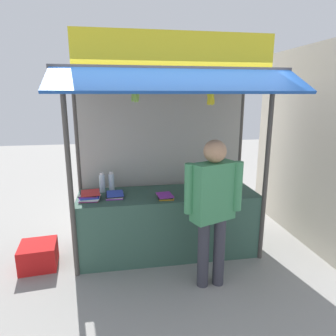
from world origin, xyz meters
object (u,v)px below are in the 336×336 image
(water_bottle_center, at_px, (212,177))
(banana_bunch_rightmost, at_px, (135,95))
(water_bottle_back_left, at_px, (102,183))
(plastic_crate, at_px, (39,255))
(water_bottle_back_right, at_px, (111,182))
(water_bottle_front_right, at_px, (239,179))
(magazine_stack_mid_left, at_px, (115,195))
(magazine_stack_right, at_px, (207,195))
(magazine_stack_far_right, at_px, (165,196))
(banana_bunch_inner_left, at_px, (211,98))
(magazine_stack_far_left, at_px, (90,196))
(vendor_person, at_px, (213,201))

(water_bottle_center, relative_size, banana_bunch_rightmost, 1.25)
(water_bottle_back_left, relative_size, plastic_crate, 0.62)
(water_bottle_back_right, relative_size, plastic_crate, 0.62)
(water_bottle_back_left, xyz_separation_m, plastic_crate, (-0.83, -0.30, -0.84))
(banana_bunch_rightmost, bearing_deg, water_bottle_back_right, 113.91)
(water_bottle_front_right, relative_size, magazine_stack_mid_left, 0.90)
(magazine_stack_right, xyz_separation_m, magazine_stack_far_right, (-0.54, 0.08, -0.02))
(banana_bunch_inner_left, bearing_deg, magazine_stack_right, 74.55)
(water_bottle_back_left, xyz_separation_m, magazine_stack_far_right, (0.80, -0.38, -0.11))
(magazine_stack_right, distance_m, magazine_stack_far_right, 0.54)
(water_bottle_back_right, xyz_separation_m, water_bottle_center, (1.42, -0.05, 0.01))
(water_bottle_back_left, height_order, magazine_stack_far_left, water_bottle_back_left)
(water_bottle_center, height_order, banana_bunch_inner_left, banana_bunch_inner_left)
(water_bottle_back_left, distance_m, water_bottle_front_right, 1.92)
(magazine_stack_far_left, height_order, magazine_stack_far_right, magazine_stack_far_left)
(magazine_stack_far_left, height_order, banana_bunch_inner_left, banana_bunch_inner_left)
(water_bottle_back_left, relative_size, magazine_stack_right, 1.00)
(water_bottle_back_right, height_order, vendor_person, vendor_person)
(water_bottle_front_right, distance_m, banana_bunch_rightmost, 1.97)
(magazine_stack_far_left, bearing_deg, magazine_stack_far_right, -6.44)
(water_bottle_back_right, xyz_separation_m, water_bottle_back_left, (-0.12, -0.02, 0.00))
(water_bottle_back_left, distance_m, vendor_person, 1.61)
(water_bottle_back_right, distance_m, magazine_stack_mid_left, 0.27)
(water_bottle_back_left, height_order, magazine_stack_mid_left, water_bottle_back_left)
(magazine_stack_far_right, xyz_separation_m, banana_bunch_rightmost, (-0.37, -0.31, 1.27))
(water_bottle_back_left, distance_m, magazine_stack_far_right, 0.89)
(water_bottle_back_right, bearing_deg, magazine_stack_mid_left, -81.03)
(water_bottle_front_right, bearing_deg, magazine_stack_far_left, -175.63)
(water_bottle_back_left, distance_m, plastic_crate, 1.22)
(magazine_stack_right, xyz_separation_m, banana_bunch_rightmost, (-0.90, -0.23, 1.25))
(magazine_stack_far_left, distance_m, vendor_person, 1.58)
(water_bottle_center, height_order, magazine_stack_right, water_bottle_center)
(water_bottle_front_right, xyz_separation_m, magazine_stack_far_left, (-2.07, -0.16, -0.07))
(vendor_person, distance_m, plastic_crate, 2.35)
(magazine_stack_far_left, bearing_deg, water_bottle_back_left, 61.37)
(magazine_stack_far_right, relative_size, banana_bunch_rightmost, 1.06)
(water_bottle_back_left, distance_m, banana_bunch_inner_left, 1.84)
(water_bottle_back_right, relative_size, banana_bunch_rightmost, 1.13)
(banana_bunch_inner_left, xyz_separation_m, banana_bunch_rightmost, (-0.84, 0.00, 0.03))
(magazine_stack_far_right, height_order, banana_bunch_rightmost, banana_bunch_rightmost)
(magazine_stack_right, relative_size, magazine_stack_mid_left, 0.98)
(water_bottle_front_right, distance_m, banana_bunch_inner_left, 1.43)
(water_bottle_center, bearing_deg, plastic_crate, -173.34)
(plastic_crate, bearing_deg, water_bottle_back_left, 20.07)
(water_bottle_back_right, distance_m, magazine_stack_right, 1.31)
(magazine_stack_right, height_order, magazine_stack_mid_left, magazine_stack_right)
(water_bottle_back_left, height_order, vendor_person, vendor_person)
(magazine_stack_right, bearing_deg, vendor_person, -100.55)
(water_bottle_back_right, relative_size, magazine_stack_mid_left, 0.97)
(magazine_stack_far_left, xyz_separation_m, vendor_person, (1.38, -0.77, 0.12))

